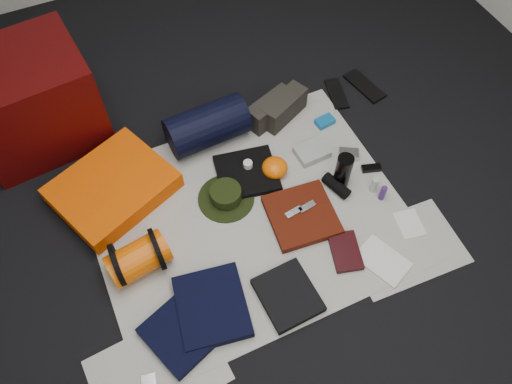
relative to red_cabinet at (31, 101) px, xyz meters
name	(u,v)px	position (x,y,z in m)	size (l,w,h in m)	color
floor	(249,218)	(0.85, -1.02, -0.29)	(4.50, 4.50, 0.02)	black
newspaper_mat	(249,216)	(0.85, -1.02, -0.27)	(1.60, 1.30, 0.01)	silver
newspaper_sheet_front_left	(158,370)	(0.15, -1.57, -0.27)	(0.58, 0.40, 0.00)	silver
newspaper_sheet_front_right	(404,247)	(1.50, -1.52, -0.27)	(0.58, 0.40, 0.00)	silver
red_cabinet	(31,101)	(0.00, 0.00, 0.00)	(0.66, 0.55, 0.55)	#430405
sleeping_pad	(113,187)	(0.24, -0.58, -0.22)	(0.59, 0.48, 0.11)	#F55302
stuff_sack	(138,259)	(0.24, -1.06, -0.18)	(0.17, 0.17, 0.30)	#EF5A03
sack_strap_left	(117,265)	(0.14, -1.06, -0.16)	(0.22, 0.22, 0.03)	black
sack_strap_right	(157,249)	(0.34, -1.06, -0.16)	(0.22, 0.22, 0.03)	black
navy_duffel	(207,126)	(0.85, -0.45, -0.15)	(0.24, 0.24, 0.46)	black
boonie_brim	(226,198)	(0.78, -0.87, -0.27)	(0.31, 0.31, 0.01)	black
boonie_crown	(226,194)	(0.78, -0.87, -0.22)	(0.17, 0.17, 0.07)	black
hiking_boot_left	(270,110)	(1.25, -0.45, -0.19)	(0.31, 0.11, 0.15)	#2B2822
hiking_boot_right	(284,108)	(1.33, -0.47, -0.19)	(0.31, 0.12, 0.15)	#2B2822
flip_flop_left	(337,94)	(1.71, -0.45, -0.27)	(0.09, 0.25, 0.01)	black
flip_flop_right	(364,86)	(1.91, -0.46, -0.27)	(0.11, 0.29, 0.02)	black
trousers_navy_a	(180,334)	(0.30, -1.47, -0.25)	(0.27, 0.31, 0.05)	black
trousers_navy_b	(212,307)	(0.48, -1.41, -0.24)	(0.32, 0.37, 0.06)	black
trousers_charcoal	(288,295)	(0.84, -1.51, -0.25)	(0.26, 0.29, 0.05)	black
black_tshirt	(247,173)	(0.95, -0.77, -0.25)	(0.33, 0.31, 0.03)	black
red_shirt	(302,215)	(1.10, -1.15, -0.25)	(0.34, 0.34, 0.05)	#4E1508
orange_stuff_sack	(275,168)	(1.10, -0.83, -0.22)	(0.14, 0.14, 0.09)	#EF5A03
first_aid_pouch	(312,152)	(1.35, -0.80, -0.25)	(0.18, 0.14, 0.05)	#959D95
water_bottle	(343,171)	(1.40, -1.04, -0.16)	(0.09, 0.09, 0.22)	black
speaker	(336,186)	(1.36, -1.07, -0.24)	(0.06, 0.06, 0.17)	black
compact_camera	(349,154)	(1.53, -0.90, -0.25)	(0.11, 0.07, 0.04)	#B0B0B5
cyan_case	(325,121)	(1.53, -0.63, -0.25)	(0.11, 0.07, 0.04)	#1061A1
toiletry_purple	(383,193)	(1.55, -1.22, -0.22)	(0.03, 0.03, 0.10)	#401F66
toiletry_clear	(374,185)	(1.54, -1.16, -0.22)	(0.03, 0.03, 0.10)	#AEB2AD
paperback_book	(345,252)	(1.21, -1.42, -0.26)	(0.14, 0.22, 0.03)	black
map_booklet	(383,261)	(1.36, -1.54, -0.26)	(0.17, 0.25, 0.01)	silver
map_printout	(409,224)	(1.60, -1.42, -0.27)	(0.13, 0.16, 0.01)	silver
sunglasses	(371,168)	(1.60, -1.04, -0.26)	(0.11, 0.04, 0.03)	black
key_cluster	(149,381)	(0.10, -1.61, -0.27)	(0.06, 0.06, 0.01)	#B0B0B5
tape_roll	(248,164)	(0.97, -0.74, -0.22)	(0.05, 0.05, 0.04)	silver
energy_bar_a	(294,212)	(1.06, -1.13, -0.22)	(0.10, 0.04, 0.01)	#B0B0B5
energy_bar_b	(307,207)	(1.14, -1.13, -0.22)	(0.10, 0.04, 0.01)	#B0B0B5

